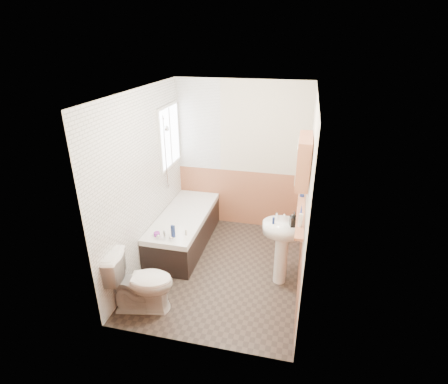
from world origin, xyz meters
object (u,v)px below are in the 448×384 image
at_px(toilet, 141,282).
at_px(medicine_cabinet, 304,161).
at_px(bathtub, 184,229).
at_px(sink, 282,241).
at_px(pine_shelf, 301,212).

distance_m(toilet, medicine_cabinet, 2.40).
bearing_deg(toilet, bathtub, -12.17).
bearing_deg(bathtub, toilet, -91.15).
relative_size(sink, medicine_cabinet, 1.67).
height_order(bathtub, sink, sink).
relative_size(bathtub, pine_shelf, 1.27).
xyz_separation_m(sink, medicine_cabinet, (0.17, -0.13, 1.16)).
height_order(toilet, pine_shelf, pine_shelf).
bearing_deg(pine_shelf, medicine_cabinet, -98.36).
xyz_separation_m(sink, pine_shelf, (0.20, 0.06, 0.42)).
bearing_deg(toilet, medicine_cabinet, -77.37).
relative_size(bathtub, toilet, 2.22).
distance_m(sink, medicine_cabinet, 1.18).
xyz_separation_m(toilet, medicine_cabinet, (1.77, 0.78, 1.42)).
bearing_deg(medicine_cabinet, pine_shelf, 81.64).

